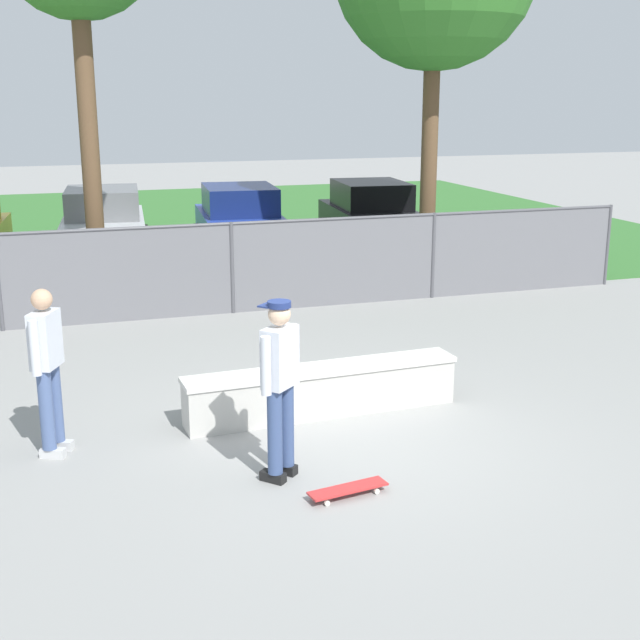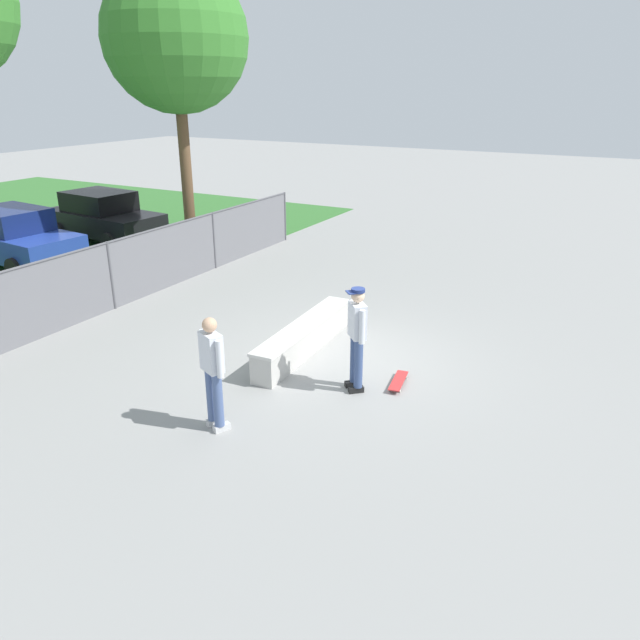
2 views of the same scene
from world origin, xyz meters
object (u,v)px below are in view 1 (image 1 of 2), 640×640
(concrete_ledge, at_px, (322,390))
(skateboarder, at_px, (280,381))
(car_blue, at_px, (241,222))
(car_black, at_px, (372,215))
(car_silver, at_px, (104,225))
(bystander, at_px, (47,364))
(skateboard, at_px, (348,489))

(concrete_ledge, height_order, skateboarder, skateboarder)
(skateboarder, distance_m, car_blue, 12.16)
(concrete_ledge, distance_m, car_black, 11.39)
(car_silver, height_order, car_blue, same)
(skateboarder, distance_m, car_black, 13.21)
(car_silver, relative_size, car_black, 1.00)
(bystander, bearing_deg, skateboarder, -31.65)
(skateboarder, height_order, bystander, skateboarder)
(car_blue, xyz_separation_m, bystander, (-4.45, -10.61, 0.17))
(car_blue, height_order, car_black, same)
(skateboarder, xyz_separation_m, car_silver, (-0.83, 12.36, -0.19))
(skateboarder, bearing_deg, bystander, 148.35)
(skateboard, relative_size, car_blue, 0.19)
(concrete_ledge, xyz_separation_m, car_black, (4.65, 10.39, 0.54))
(car_black, relative_size, bystander, 2.39)
(car_silver, distance_m, bystander, 11.10)
(car_silver, bearing_deg, bystander, -96.93)
(skateboarder, height_order, car_silver, skateboarder)
(bystander, bearing_deg, car_silver, 83.07)
(skateboard, distance_m, car_silver, 13.04)
(concrete_ledge, relative_size, skateboard, 4.15)
(car_silver, height_order, car_black, same)
(skateboard, distance_m, bystander, 3.43)
(car_blue, distance_m, bystander, 11.51)
(concrete_ledge, xyz_separation_m, skateboard, (-0.44, -2.16, -0.23))
(skateboard, height_order, car_silver, car_silver)
(concrete_ledge, distance_m, skateboard, 2.22)
(skateboarder, height_order, car_black, skateboarder)
(car_blue, bearing_deg, skateboard, -98.05)
(bystander, bearing_deg, concrete_ledge, 4.32)
(skateboarder, relative_size, bystander, 1.01)
(skateboarder, bearing_deg, skateboard, -49.31)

